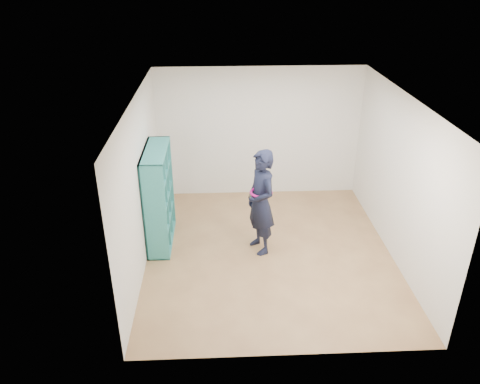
{
  "coord_description": "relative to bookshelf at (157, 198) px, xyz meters",
  "views": [
    {
      "loc": [
        -0.79,
        -6.46,
        4.38
      ],
      "look_at": [
        -0.47,
        0.3,
        0.98
      ],
      "focal_mm": 35.0,
      "sensor_mm": 36.0,
      "label": 1
    }
  ],
  "objects": [
    {
      "name": "wall_back",
      "position": [
        1.84,
        1.78,
        0.49
      ],
      "size": [
        4.0,
        0.02,
        2.6
      ],
      "primitive_type": "cube",
      "color": "silver",
      "rests_on": "floor"
    },
    {
      "name": "smartphone",
      "position": [
        1.53,
        -0.32,
        0.19
      ],
      "size": [
        0.05,
        0.1,
        0.13
      ],
      "rotation": [
        0.38,
        0.0,
        0.4
      ],
      "color": "silver",
      "rests_on": "person"
    },
    {
      "name": "floor",
      "position": [
        1.84,
        -0.47,
        -0.81
      ],
      "size": [
        4.5,
        4.5,
        0.0
      ],
      "primitive_type": "plane",
      "color": "olive",
      "rests_on": "ground"
    },
    {
      "name": "person",
      "position": [
        1.69,
        -0.35,
        0.07
      ],
      "size": [
        0.64,
        0.76,
        1.77
      ],
      "rotation": [
        0.0,
        0.0,
        -1.18
      ],
      "color": "black",
      "rests_on": "floor"
    },
    {
      "name": "wall_front",
      "position": [
        1.84,
        -2.72,
        0.49
      ],
      "size": [
        4.0,
        0.02,
        2.6
      ],
      "primitive_type": "cube",
      "color": "silver",
      "rests_on": "floor"
    },
    {
      "name": "ceiling",
      "position": [
        1.84,
        -0.47,
        1.79
      ],
      "size": [
        4.5,
        4.5,
        0.0
      ],
      "primitive_type": "plane",
      "color": "white",
      "rests_on": "wall_back"
    },
    {
      "name": "wall_left",
      "position": [
        -0.16,
        -0.47,
        0.49
      ],
      "size": [
        0.02,
        4.5,
        2.6
      ],
      "primitive_type": "cube",
      "color": "silver",
      "rests_on": "floor"
    },
    {
      "name": "wall_right",
      "position": [
        3.84,
        -0.47,
        0.49
      ],
      "size": [
        0.02,
        4.5,
        2.6
      ],
      "primitive_type": "cube",
      "color": "silver",
      "rests_on": "floor"
    },
    {
      "name": "bookshelf",
      "position": [
        0.0,
        0.0,
        0.0
      ],
      "size": [
        0.37,
        1.25,
        1.67
      ],
      "color": "teal",
      "rests_on": "floor"
    }
  ]
}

